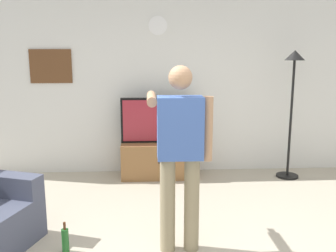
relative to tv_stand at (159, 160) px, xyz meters
name	(u,v)px	position (x,y,z in m)	size (l,w,h in m)	color
back_wall	(163,84)	(0.08, 0.35, 1.09)	(6.40, 0.10, 2.70)	silver
tv_stand	(159,160)	(0.00, 0.00, 0.00)	(1.10, 0.46, 0.52)	olive
television	(159,120)	(0.00, 0.05, 0.59)	(1.10, 0.07, 0.66)	black
wall_clock	(158,26)	(0.00, 0.29, 1.95)	(0.27, 0.27, 0.03)	white
framed_picture	(51,66)	(-1.57, 0.30, 1.37)	(0.61, 0.04, 0.49)	brown
floor_lamp	(293,88)	(1.91, -0.11, 1.07)	(0.32, 0.32, 1.86)	black
person_standing_nearer_lamp	(180,149)	(0.12, -2.09, 0.72)	(0.58, 0.78, 1.72)	gray
beverage_bottle	(65,240)	(-0.94, -2.09, -0.14)	(0.07, 0.07, 0.30)	#1E5923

